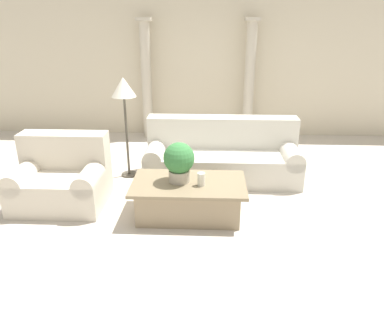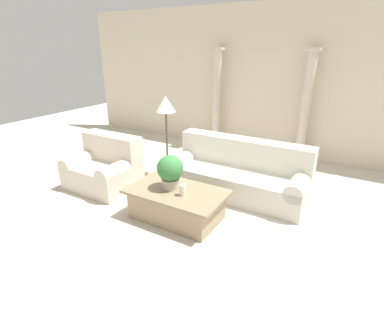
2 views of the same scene
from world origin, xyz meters
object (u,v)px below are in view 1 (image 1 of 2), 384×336
Objects in this scene: coffee_table at (189,198)px; floor_lamp at (124,93)px; loveseat at (62,178)px; sofa_long at (222,156)px; potted_plant at (179,161)px.

coffee_table is 0.92× the size of floor_lamp.
loveseat is 1.72m from coffee_table.
coffee_table is at bearing -8.88° from loveseat.
floor_lamp is (-1.45, -0.00, 0.94)m from sofa_long.
potted_plant is (-0.56, -1.18, 0.36)m from sofa_long.
loveseat is at bearing -125.92° from floor_lamp.
sofa_long is 4.64× the size of potted_plant.
potted_plant is 0.33× the size of floor_lamp.
loveseat is 0.83× the size of coffee_table.
loveseat is (-2.13, -0.95, 0.01)m from sofa_long.
potted_plant reaches higher than loveseat.
loveseat is at bearing 171.12° from coffee_table.
floor_lamp is at bearing -179.94° from sofa_long.
loveseat is 2.33× the size of potted_plant.
sofa_long is 2.34m from loveseat.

